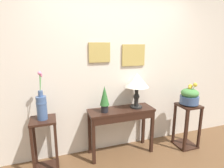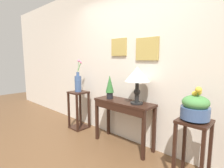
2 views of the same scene
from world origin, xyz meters
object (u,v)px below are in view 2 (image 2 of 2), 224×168
Objects in this scene: table_lamp at (137,76)px; planter_bowl_wide_right at (195,107)px; pedestal_stand_left at (79,110)px; potted_plant_on_console at (110,86)px; console_table at (123,109)px; pedestal_stand_right at (192,153)px; flower_vase_tall_left at (78,82)px.

planter_bowl_wide_right is (0.88, -0.17, -0.26)m from table_lamp.
potted_plant_on_console is at bearing 1.17° from pedestal_stand_left.
console_table is 1.36× the size of pedestal_stand_right.
console_table is 1.16m from pedestal_stand_left.
table_lamp is at bearing 4.73° from console_table.
potted_plant_on_console is 0.52× the size of pedestal_stand_left.
console_table is at bearing 172.49° from planter_bowl_wide_right.
table_lamp is at bearing 1.93° from flower_vase_tall_left.
table_lamp is 1.44× the size of planter_bowl_wide_right.
pedestal_stand_right is 1.98× the size of planter_bowl_wide_right.
pedestal_stand_left is 0.58m from flower_vase_tall_left.
pedestal_stand_left is at bearing -178.83° from potted_plant_on_console.
potted_plant_on_console is at bearing 1.09° from flower_vase_tall_left.
flower_vase_tall_left is (-1.39, -0.05, -0.20)m from table_lamp.
potted_plant_on_console is at bearing -176.70° from table_lamp.
pedestal_stand_right is at bearing -7.49° from console_table.
flower_vase_tall_left reaches higher than planter_bowl_wide_right.
planter_bowl_wide_right is (2.27, -0.12, 0.52)m from pedestal_stand_left.
pedestal_stand_right reaches higher than console_table.
flower_vase_tall_left is at bearing 176.89° from pedestal_stand_right.
pedestal_stand_right is at bearing -3.11° from flower_vase_tall_left.
pedestal_stand_right is (2.27, -0.12, -0.58)m from flower_vase_tall_left.
potted_plant_on_console reaches higher than console_table.
console_table is at bearing 172.51° from pedestal_stand_right.
console_table is 2.69× the size of planter_bowl_wide_right.
flower_vase_tall_left is 2.34m from pedestal_stand_right.
potted_plant_on_console reaches higher than planter_bowl_wide_right.
potted_plant_on_console is at bearing -178.03° from console_table.
console_table is 1.18m from flower_vase_tall_left.
pedestal_stand_left is at bearing 176.91° from planter_bowl_wide_right.
flower_vase_tall_left reaches higher than pedestal_stand_right.
console_table is 1.60× the size of flower_vase_tall_left.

